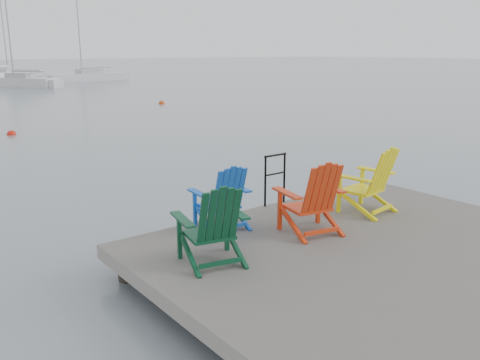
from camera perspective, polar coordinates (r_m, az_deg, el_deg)
ground at (r=7.43m, az=15.13°, el=-11.09°), size 400.00×400.00×0.00m
dock at (r=7.29m, az=15.30°, el=-8.62°), size 6.00×5.00×1.40m
handrail at (r=8.83m, az=3.95°, el=0.64°), size 0.48×0.04×0.90m
chair_green at (r=6.34m, az=-3.02°, el=-4.95°), size 0.96×0.91×1.06m
chair_blue at (r=7.60m, az=-1.90°, el=-1.89°), size 0.86×0.80×1.00m
chair_red at (r=7.46m, az=8.23°, el=-1.93°), size 1.00×0.94×1.10m
chair_yellow at (r=8.63m, az=14.45°, el=0.02°), size 0.97×0.91×1.11m
sailboat_near at (r=50.02m, az=-23.66°, el=9.97°), size 5.94×7.26×10.50m
sailboat_mid at (r=64.33m, az=-24.73°, el=10.57°), size 6.74×7.69×11.28m
sailboat_far at (r=57.33m, az=-16.87°, el=10.95°), size 8.56×3.01×11.58m
buoy_a at (r=21.40m, az=-24.27°, el=4.66°), size 0.35×0.35×0.35m
buoy_c at (r=31.50m, az=-8.78°, el=8.46°), size 0.38×0.38×0.38m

